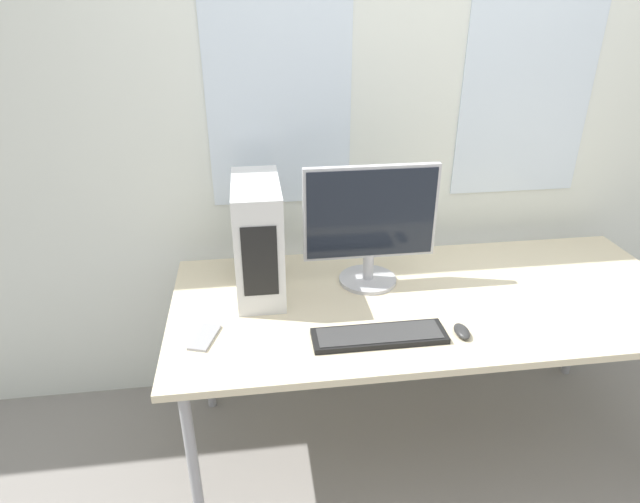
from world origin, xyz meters
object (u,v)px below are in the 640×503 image
(monitor_main, at_px, (370,223))
(cell_phone, at_px, (205,337))
(keyboard, at_px, (379,336))
(mouse, at_px, (462,331))
(pc_tower, at_px, (258,238))

(monitor_main, height_order, cell_phone, monitor_main)
(keyboard, xyz_separation_m, mouse, (0.30, -0.02, 0.00))
(keyboard, bearing_deg, monitor_main, 83.43)
(mouse, bearing_deg, cell_phone, 173.81)
(cell_phone, bearing_deg, pc_tower, 75.48)
(monitor_main, xyz_separation_m, cell_phone, (-0.65, -0.32, -0.26))
(cell_phone, bearing_deg, keyboard, 10.66)
(mouse, bearing_deg, monitor_main, 120.67)
(mouse, bearing_deg, pc_tower, 148.74)
(pc_tower, bearing_deg, keyboard, -45.43)
(monitor_main, relative_size, cell_phone, 3.20)
(keyboard, xyz_separation_m, cell_phone, (-0.61, 0.08, -0.01))
(pc_tower, xyz_separation_m, mouse, (0.69, -0.42, -0.21))
(pc_tower, bearing_deg, monitor_main, -0.17)
(mouse, height_order, cell_phone, mouse)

